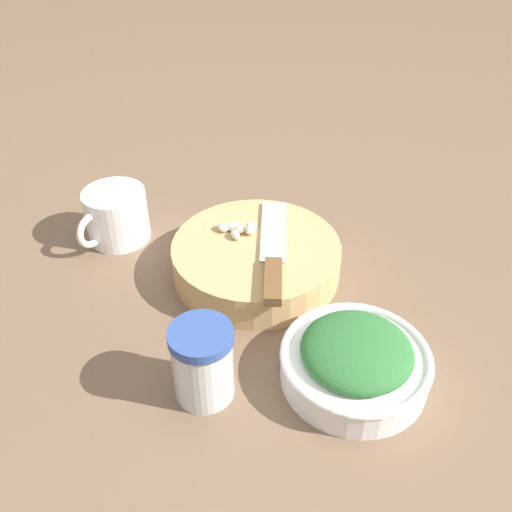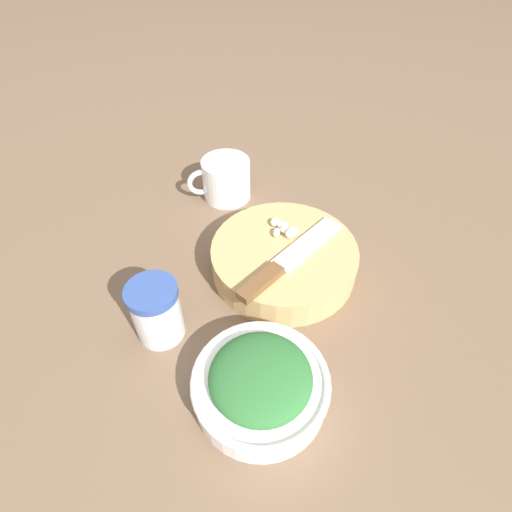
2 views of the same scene
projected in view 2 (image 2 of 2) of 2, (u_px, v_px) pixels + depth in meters
The scene contains 7 objects.
ground_plane at pixel (218, 308), 0.60m from camera, with size 5.00×5.00×0.00m, color brown.
cutting_board at pixel (284, 259), 0.64m from camera, with size 0.23×0.23×0.05m.
chef_knife at pixel (286, 261), 0.60m from camera, with size 0.18×0.18×0.01m.
garlic_cloves at pixel (284, 228), 0.65m from camera, with size 0.05×0.05×0.02m.
herb_bowl at pixel (260, 383), 0.49m from camera, with size 0.17×0.17×0.06m.
spice_jar at pixel (157, 311), 0.54m from camera, with size 0.07×0.07×0.09m.
coffee_mug at pixel (225, 179), 0.77m from camera, with size 0.09×0.12×0.08m.
Camera 2 is at (-0.37, -0.04, 0.49)m, focal length 28.00 mm.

